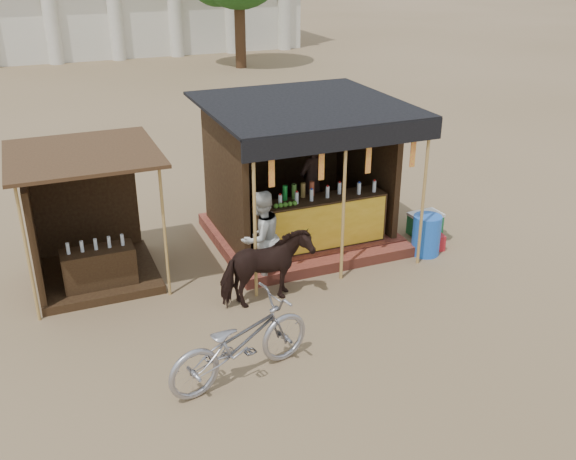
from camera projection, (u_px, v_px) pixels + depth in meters
The scene contains 9 objects.
ground at pixel (328, 335), 9.79m from camera, with size 120.00×120.00×0.00m, color #846B4C.
main_stall at pixel (302, 191), 12.55m from camera, with size 3.60×3.61×2.78m.
secondary_stall at pixel (82, 236), 11.06m from camera, with size 2.40×2.40×2.38m.
cow at pixel (266, 269), 10.41m from camera, with size 0.68×1.50×1.27m, color black.
motorbike at pixel (240, 342), 8.63m from camera, with size 0.76×2.18×1.14m, color #96959D.
bystander at pixel (261, 238), 11.00m from camera, with size 0.82×0.64×1.69m, color silver.
blue_barrel at pixel (426, 235), 12.19m from camera, with size 0.53×0.53×0.78m, color blue.
red_crate at pixel (431, 241), 12.51m from camera, with size 0.42×0.43×0.31m, color #A71B22.
cooler at pixel (425, 224), 13.08m from camera, with size 0.67×0.48×0.46m.
Camera 1 is at (-3.71, -7.40, 5.50)m, focal length 40.00 mm.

